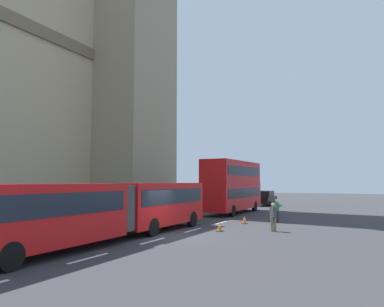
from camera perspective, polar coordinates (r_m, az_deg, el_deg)
name	(u,v)px	position (r m, az deg, el deg)	size (l,w,h in m)	color
ground_plane	(171,236)	(20.51, -3.24, -12.79)	(160.00, 160.00, 0.00)	#333335
lane_centre_marking	(125,248)	(17.06, -10.47, -14.43)	(25.20, 0.16, 0.01)	silver
articulated_bus	(113,206)	(19.31, -12.30, -8.01)	(16.54, 2.54, 2.90)	red
double_decker_bus	(233,184)	(35.00, 6.42, -4.84)	(10.05, 2.54, 4.90)	red
sedan_lead	(266,198)	(46.22, 11.47, -6.89)	(4.40, 1.86, 1.85)	black
traffic_cone_west	(220,226)	(22.44, 4.33, -11.33)	(0.36, 0.36, 0.58)	black
traffic_cone_middle	(245,220)	(26.55, 8.24, -10.22)	(0.36, 0.36, 0.58)	black
pedestrian_near_cones	(273,216)	(22.75, 12.60, -9.55)	(0.44, 0.46, 1.69)	#726651
pedestrian_by_kerb	(277,210)	(27.50, 13.12, -8.63)	(0.46, 0.43, 1.69)	#333333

